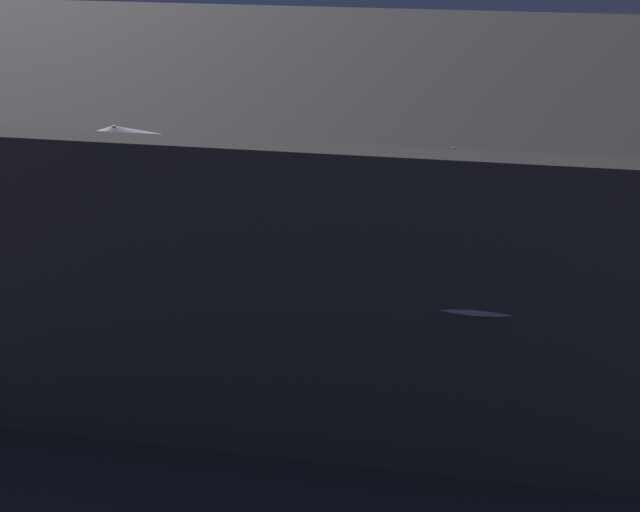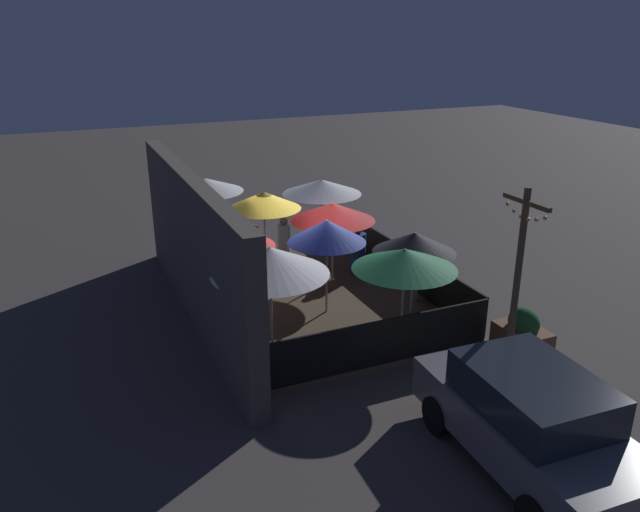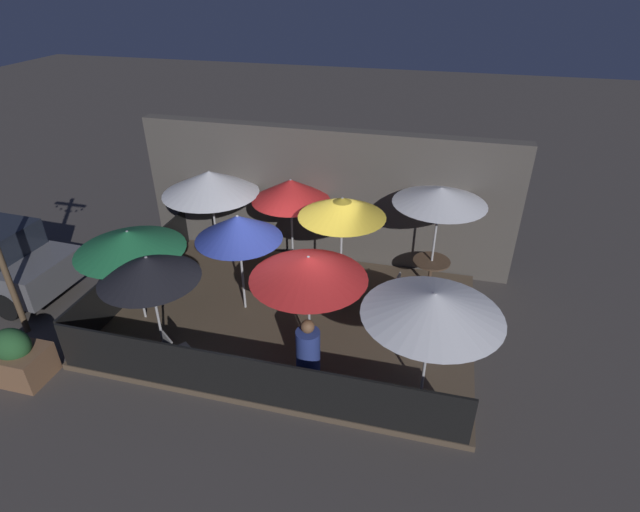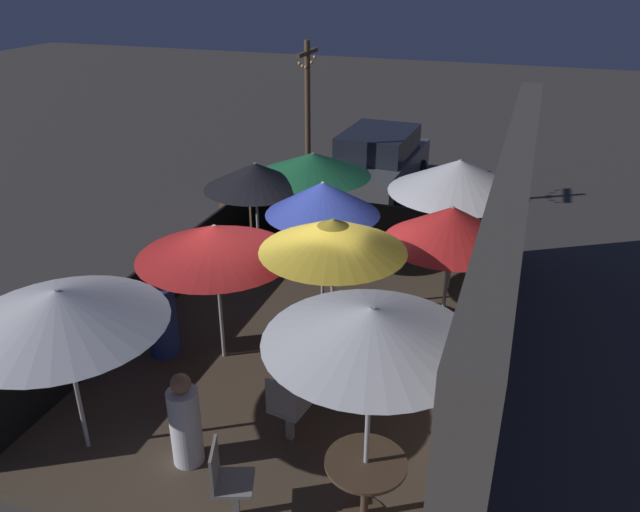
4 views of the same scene
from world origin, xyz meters
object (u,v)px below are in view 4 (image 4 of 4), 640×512
(patio_umbrella_0, at_px, (333,235))
(patio_chair_0, at_px, (210,253))
(patron_1, at_px, (185,423))
(parked_car_0, at_px, (378,162))
(patio_umbrella_1, at_px, (372,326))
(patio_umbrella_7, at_px, (60,307))
(patio_chair_1, at_px, (287,407))
(planter_box, at_px, (246,204))
(patio_umbrella_5, at_px, (323,198))
(patron_0, at_px, (162,318))
(dining_table_0, at_px, (332,350))
(patio_chair_2, at_px, (227,480))
(patio_umbrella_3, at_px, (313,164))
(patio_umbrella_8, at_px, (459,176))
(patio_umbrella_6, at_px, (255,176))
(patio_umbrella_2, at_px, (215,241))
(dining_table_1, at_px, (366,473))
(light_post, at_px, (308,122))
(patio_umbrella_4, at_px, (452,225))

(patio_umbrella_0, xyz_separation_m, patio_chair_0, (-2.31, -3.03, -1.73))
(patron_1, xyz_separation_m, parked_car_0, (-9.70, -0.26, 0.19))
(patio_umbrella_1, bearing_deg, patron_1, -92.79)
(patio_umbrella_7, distance_m, patio_chair_1, 2.74)
(patio_chair_0, height_order, planter_box, patio_chair_0)
(patio_umbrella_5, xyz_separation_m, patio_chair_0, (-0.37, -2.23, -1.43))
(patio_umbrella_7, relative_size, patron_0, 1.72)
(dining_table_0, xyz_separation_m, patio_chair_2, (2.34, -0.34, -0.13))
(patio_umbrella_3, bearing_deg, patron_0, -13.52)
(patio_umbrella_8, relative_size, parked_car_0, 0.57)
(patio_umbrella_6, relative_size, patio_umbrella_7, 0.90)
(patio_umbrella_8, bearing_deg, dining_table_0, -17.12)
(patio_umbrella_7, bearing_deg, patio_chair_1, 110.89)
(dining_table_0, relative_size, patron_1, 0.83)
(patio_umbrella_3, bearing_deg, patio_umbrella_2, -1.37)
(patio_umbrella_8, bearing_deg, patio_umbrella_1, -0.83)
(dining_table_1, height_order, patio_chair_0, patio_chair_0)
(patio_umbrella_0, bearing_deg, light_post, -157.30)
(patron_0, bearing_deg, parked_car_0, 91.36)
(patron_1, bearing_deg, parked_car_0, -117.65)
(patio_umbrella_1, bearing_deg, patron_0, -118.34)
(dining_table_0, bearing_deg, patio_umbrella_6, -141.44)
(dining_table_1, height_order, planter_box, planter_box)
(patio_umbrella_7, relative_size, planter_box, 2.10)
(patio_umbrella_6, bearing_deg, patio_umbrella_8, 96.47)
(patio_chair_0, height_order, patio_chair_1, patio_chair_0)
(dining_table_1, height_order, patron_0, patron_0)
(patio_umbrella_3, bearing_deg, dining_table_1, 24.37)
(dining_table_1, relative_size, patron_0, 0.63)
(patron_0, distance_m, parked_car_0, 7.99)
(patio_umbrella_3, height_order, patio_chair_1, patio_umbrella_3)
(patio_umbrella_6, relative_size, patio_chair_2, 2.23)
(patio_umbrella_8, bearing_deg, light_post, -126.84)
(patio_chair_1, distance_m, light_post, 7.74)
(patio_umbrella_2, height_order, patio_umbrella_6, patio_umbrella_2)
(patio_umbrella_3, bearing_deg, light_post, -157.68)
(patio_chair_2, bearing_deg, dining_table_1, -0.00)
(dining_table_1, relative_size, parked_car_0, 0.21)
(patio_umbrella_6, height_order, patio_umbrella_7, patio_umbrella_7)
(patio_umbrella_8, bearing_deg, patio_umbrella_5, -51.55)
(dining_table_1, height_order, patio_chair_2, patio_chair_2)
(patio_umbrella_4, xyz_separation_m, patio_chair_1, (2.59, -1.40, -1.47))
(patio_umbrella_6, height_order, dining_table_0, patio_umbrella_6)
(patio_umbrella_0, relative_size, dining_table_0, 2.50)
(dining_table_0, bearing_deg, patio_umbrella_1, 27.25)
(patio_umbrella_0, relative_size, patio_umbrella_3, 1.16)
(patio_chair_0, bearing_deg, dining_table_0, -0.00)
(patio_umbrella_6, bearing_deg, patio_umbrella_5, 56.35)
(patio_umbrella_4, xyz_separation_m, dining_table_1, (3.35, -0.24, -1.41))
(patio_umbrella_5, relative_size, dining_table_0, 2.24)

